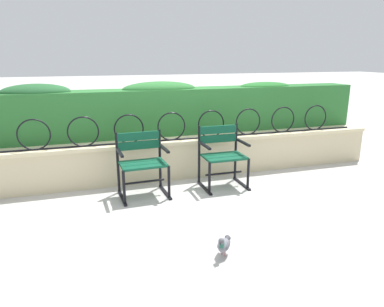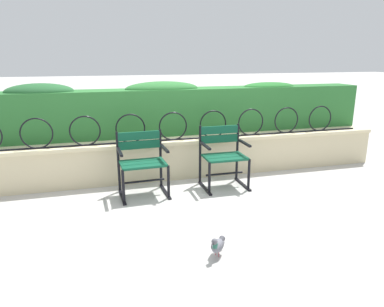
% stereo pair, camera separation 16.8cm
% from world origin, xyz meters
% --- Properties ---
extents(ground_plane, '(60.00, 60.00, 0.00)m').
position_xyz_m(ground_plane, '(0.00, 0.00, 0.00)').
color(ground_plane, '#B7B5AF').
extents(stone_wall, '(6.54, 0.41, 0.59)m').
position_xyz_m(stone_wall, '(0.00, 0.75, 0.30)').
color(stone_wall, beige).
rests_on(stone_wall, ground).
extents(iron_arch_fence, '(6.02, 0.02, 0.42)m').
position_xyz_m(iron_arch_fence, '(-0.10, 0.68, 0.78)').
color(iron_arch_fence, black).
rests_on(iron_arch_fence, stone_wall).
extents(hedge_row, '(6.41, 0.49, 0.83)m').
position_xyz_m(hedge_row, '(-0.05, 1.17, 0.98)').
color(hedge_row, '#2D7033').
rests_on(hedge_row, stone_wall).
extents(park_chair_left, '(0.64, 0.54, 0.83)m').
position_xyz_m(park_chair_left, '(-0.64, 0.19, 0.46)').
color(park_chair_left, '#0F4C33').
rests_on(park_chair_left, ground).
extents(park_chair_right, '(0.61, 0.52, 0.85)m').
position_xyz_m(park_chair_right, '(0.49, 0.19, 0.46)').
color(park_chair_right, '#0F4C33').
rests_on(park_chair_right, ground).
extents(pigeon_near_chairs, '(0.21, 0.25, 0.22)m').
position_xyz_m(pigeon_near_chairs, '(-0.19, -1.53, 0.11)').
color(pigeon_near_chairs, slate).
rests_on(pigeon_near_chairs, ground).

